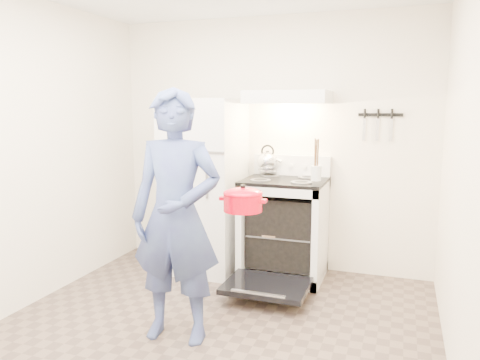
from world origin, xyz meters
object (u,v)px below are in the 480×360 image
(stove_body, at_px, (284,230))
(tea_kettle, at_px, (267,160))
(person, at_px, (176,217))
(dutch_oven, at_px, (243,202))
(refrigerator, at_px, (205,185))

(stove_body, relative_size, tea_kettle, 3.08)
(person, distance_m, dutch_oven, 0.52)
(dutch_oven, bearing_deg, stove_body, 86.75)
(dutch_oven, bearing_deg, refrigerator, 126.41)
(stove_body, height_order, dutch_oven, dutch_oven)
(tea_kettle, bearing_deg, person, -96.46)
(stove_body, bearing_deg, person, -106.48)
(dutch_oven, bearing_deg, person, -134.11)
(refrigerator, bearing_deg, stove_body, 1.77)
(stove_body, distance_m, tea_kettle, 0.72)
(refrigerator, distance_m, tea_kettle, 0.67)
(person, bearing_deg, dutch_oven, 39.82)
(refrigerator, height_order, person, person)
(refrigerator, relative_size, person, 0.97)
(tea_kettle, height_order, dutch_oven, tea_kettle)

